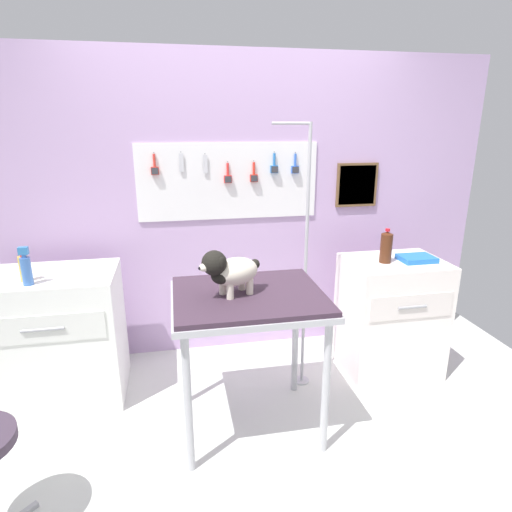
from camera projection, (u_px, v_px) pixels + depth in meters
ground at (273, 451)px, 2.47m from camera, size 4.40×4.00×0.04m
rear_wall_panel at (238, 209)px, 3.33m from camera, size 4.00×0.11×2.30m
grooming_table at (249, 308)px, 2.44m from camera, size 0.86×0.72×0.87m
grooming_arm at (304, 271)px, 2.85m from camera, size 0.29×0.11×1.80m
dog at (229, 271)px, 2.33m from camera, size 0.37×0.27×0.27m
counter_left at (59, 336)px, 2.84m from camera, size 0.80×0.58×0.87m
cabinet_right at (390, 316)px, 3.16m from camera, size 0.68×0.54×0.86m
pump_bottle_white at (24, 268)px, 2.57m from camera, size 0.06×0.06×0.20m
detangler_spray at (26, 269)px, 2.50m from camera, size 0.06×0.06×0.23m
soda_bottle at (386, 247)px, 2.96m from camera, size 0.08×0.08×0.24m
supply_tray at (417, 258)px, 3.02m from camera, size 0.24×0.18×0.04m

